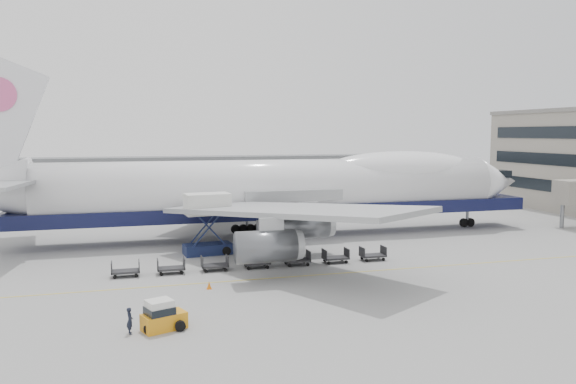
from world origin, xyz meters
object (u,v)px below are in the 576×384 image
object	(u,v)px
airliner	(283,188)
catering_truck	(208,220)
ground_worker	(130,321)
baggage_tug	(162,316)

from	to	relation	value
airliner	catering_truck	distance (m)	12.28
catering_truck	ground_worker	bearing A→B (deg)	-115.84
baggage_tug	ground_worker	bearing A→B (deg)	163.99
ground_worker	baggage_tug	bearing A→B (deg)	-96.01
catering_truck	ground_worker	world-z (taller)	catering_truck
catering_truck	ground_worker	xyz separation A→B (m)	(-7.46, -20.88, -2.63)
airliner	baggage_tug	world-z (taller)	airliner
catering_truck	ground_worker	distance (m)	22.33
baggage_tug	ground_worker	size ratio (longest dim) A/B	1.81
baggage_tug	ground_worker	world-z (taller)	baggage_tug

